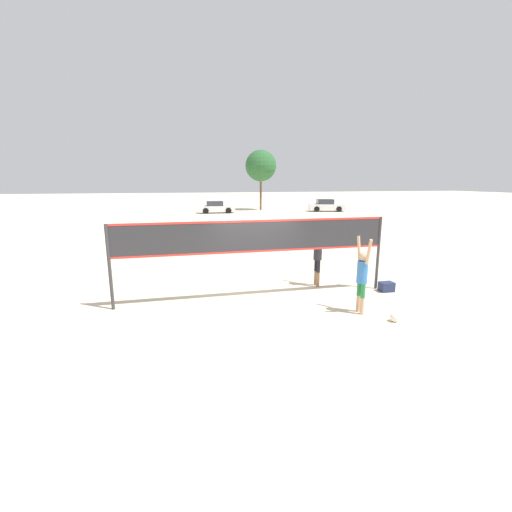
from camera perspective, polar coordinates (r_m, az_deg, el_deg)
name	(u,v)px	position (r m, az deg, el deg)	size (l,w,h in m)	color
ground_plane	(256,298)	(10.57, 0.00, -6.99)	(200.00, 200.00, 0.00)	beige
volleyball_net	(256,241)	(10.12, 0.00, 2.58)	(8.30, 0.09, 2.39)	#38383D
player_spiker	(362,274)	(9.51, 17.27, -2.90)	(0.28, 0.70, 2.08)	tan
player_blocker	(318,252)	(11.63, 10.27, 0.74)	(0.28, 0.72, 2.26)	#8C664C
volleyball	(395,317)	(9.52, 22.12, -9.44)	(0.23, 0.23, 0.23)	silver
gear_bag	(386,287)	(11.92, 20.91, -4.81)	(0.44, 0.32, 0.31)	navy
parked_car_near	(326,206)	(41.91, 11.62, 8.19)	(4.48, 2.79, 1.43)	silver
parked_car_mid	(216,208)	(39.13, -6.65, 8.01)	(4.13, 2.02, 1.33)	silver
tree_left_cluster	(261,166)	(43.02, 0.81, 14.80)	(3.76, 3.76, 7.24)	brown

